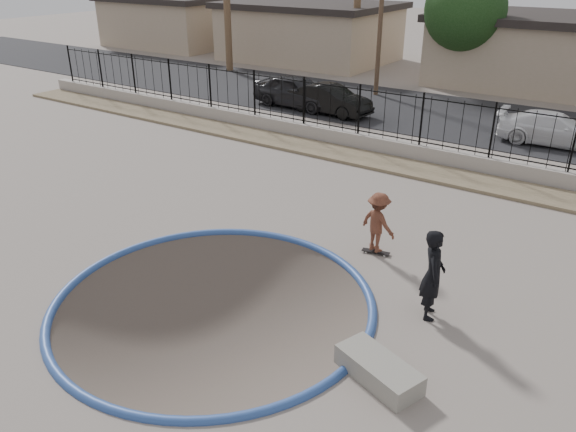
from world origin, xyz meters
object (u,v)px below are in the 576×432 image
at_px(car_c, 554,129).
at_px(skater, 378,226).
at_px(skateboard, 376,252).
at_px(car_a, 297,91).
at_px(videographer, 433,274).
at_px(car_b, 330,99).
at_px(concrete_ledge, 378,370).

bearing_deg(car_c, skater, 166.92).
distance_m(skater, skateboard, 0.72).
xyz_separation_m(skateboard, car_c, (1.77, 12.00, 0.60)).
xyz_separation_m(car_a, car_c, (11.68, 0.63, -0.15)).
height_order(videographer, car_a, videographer).
distance_m(car_b, car_c, 9.72).
relative_size(car_a, car_c, 1.06).
relative_size(skateboard, videographer, 0.37).
bearing_deg(videographer, car_b, 14.36).
relative_size(skater, skateboard, 2.13).
distance_m(concrete_ledge, car_c, 16.17).
height_order(concrete_ledge, car_b, car_b).
distance_m(videographer, car_c, 13.80).
bearing_deg(skater, car_b, -37.96).
bearing_deg(skater, videographer, 156.06).
bearing_deg(car_a, concrete_ledge, -139.29).
distance_m(skater, car_a, 15.08).
xyz_separation_m(skateboard, concrete_ledge, (2.10, -4.16, 0.15)).
xyz_separation_m(concrete_ledge, car_c, (-0.32, 16.16, 0.45)).
height_order(skater, videographer, videographer).
bearing_deg(car_a, videographer, -134.63).
bearing_deg(car_c, car_b, 90.38).
bearing_deg(car_b, car_c, -80.69).
bearing_deg(car_b, videographer, -138.02).
xyz_separation_m(skater, videographer, (2.10, -1.80, 0.21)).
distance_m(videographer, concrete_ledge, 2.49).
distance_m(videographer, car_b, 16.36).
height_order(concrete_ledge, car_c, car_c).
bearing_deg(skater, concrete_ledge, 133.36).
relative_size(videographer, car_b, 0.48).
distance_m(videographer, car_a, 17.81).
relative_size(videographer, concrete_ledge, 1.23).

